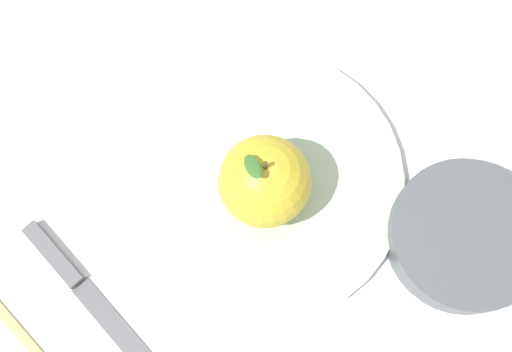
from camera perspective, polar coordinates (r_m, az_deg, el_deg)
ground_plane at (r=0.56m, az=-2.87°, el=-4.32°), size 2.40×2.40×0.00m
dinner_plate at (r=0.56m, az=-0.00°, el=-0.35°), size 0.27×0.27×0.01m
apple at (r=0.51m, az=0.43°, el=-0.58°), size 0.08×0.08×0.09m
side_bowl at (r=0.57m, az=18.70°, el=-5.35°), size 0.14×0.14×0.03m
knife at (r=0.57m, az=-16.02°, el=-10.48°), size 0.12×0.18×0.01m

